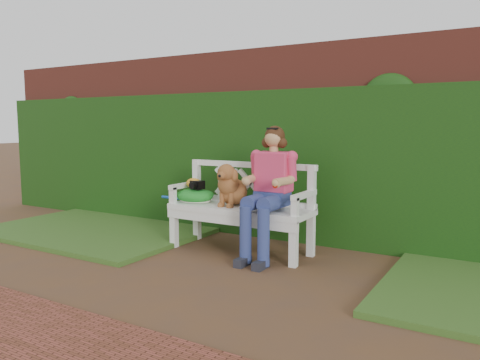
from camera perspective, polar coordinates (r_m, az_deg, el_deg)
The scene contains 11 objects.
ground at distance 3.94m, azimuth -1.81°, elevation -12.73°, with size 60.00×60.00×0.00m, color brown.
brick_wall at distance 5.41m, azimuth 9.05°, elevation 4.42°, with size 10.00×0.30×2.20m, color brown.
ivy_hedge at distance 5.23m, azimuth 8.10°, elevation 1.61°, with size 10.00×0.18×1.70m, color #1C480E.
grass_left at distance 6.10m, azimuth -16.52°, elevation -5.72°, with size 2.60×2.00×0.05m, color #1E4011.
garden_bench at distance 4.87m, azimuth 0.00°, elevation -5.97°, with size 1.58×0.60×0.48m, color white, non-canonical shape.
seated_woman at distance 4.61m, azimuth 3.87°, elevation -1.97°, with size 0.52×0.69×1.23m, color #E65262, non-canonical shape.
dog at distance 4.82m, azimuth -0.99°, elevation -0.51°, with size 0.30×0.40×0.45m, color #AE814C, non-canonical shape.
tennis_racket at distance 5.14m, azimuth -5.74°, elevation -2.42°, with size 0.67×0.28×0.03m, color white, non-canonical shape.
green_bag at distance 5.09m, azimuth -5.57°, elevation -1.86°, with size 0.43×0.33×0.15m, color #2C831D, non-canonical shape.
camera_item at distance 5.04m, azimuth -5.22°, elevation -0.58°, with size 0.14×0.10×0.09m, color black.
baseball_glove at distance 5.10m, azimuth -5.67°, elevation -0.39°, with size 0.18×0.13×0.11m, color orange.
Camera 1 is at (2.00, -3.13, 1.31)m, focal length 35.00 mm.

